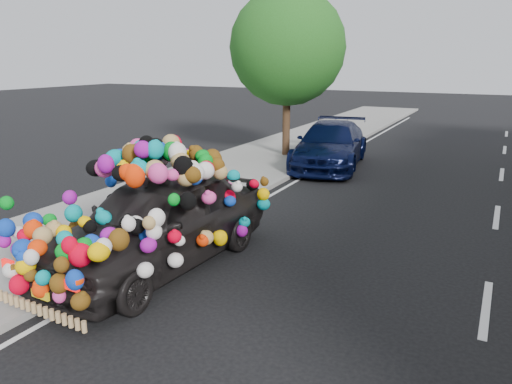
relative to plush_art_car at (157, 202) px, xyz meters
The scene contains 7 objects.
ground 2.33m from the plush_art_car, 26.10° to the left, with size 100.00×100.00×0.00m, color black.
sidewalk 2.89m from the plush_art_car, 160.61° to the left, with size 4.00×60.00×0.12m, color gray.
kerb 1.54m from the plush_art_car, 122.10° to the left, with size 0.15×60.00×0.13m, color gray.
lane_markings 5.60m from the plush_art_car, ahead, with size 6.00×50.00×0.01m, color silver, non-canonical shape.
tree_near_sidewalk 10.94m from the plush_art_car, 100.92° to the left, with size 4.20×4.20×6.13m.
plush_art_car is the anchor object (origin of this frame).
navy_sedan 9.62m from the plush_art_car, 90.01° to the left, with size 2.12×5.20×1.51m, color black.
Camera 1 is at (3.56, -7.63, 3.65)m, focal length 35.00 mm.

